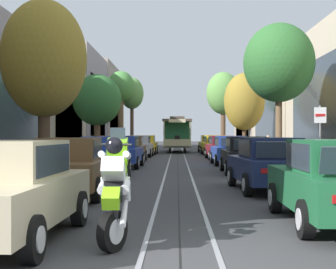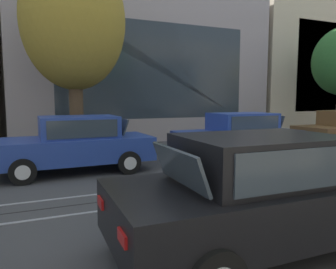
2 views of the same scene
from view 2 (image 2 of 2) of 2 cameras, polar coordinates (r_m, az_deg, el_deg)
The scene contains 5 objects.
building_facade_left at distance 25.34m, azimuth 25.17°, elevation 12.02°, with size 5.91×66.32×10.55m.
parked_car_blue_mid_left at distance 9.35m, azimuth -16.22°, elevation -1.63°, with size 2.08×4.40×1.58m.
parked_car_blue_fourth_left at distance 11.22m, azimuth 12.53°, elevation -0.23°, with size 2.05×4.38×1.58m.
parked_car_black_mid_right at distance 4.59m, azimuth 16.98°, elevation -9.83°, with size 2.04×4.38×1.58m.
street_tree_kerb_left_second at distance 12.02m, azimuth -16.49°, elevation 18.76°, with size 3.41×3.52×7.10m.
Camera 2 is at (6.25, 12.44, 2.06)m, focal length 34.16 mm.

